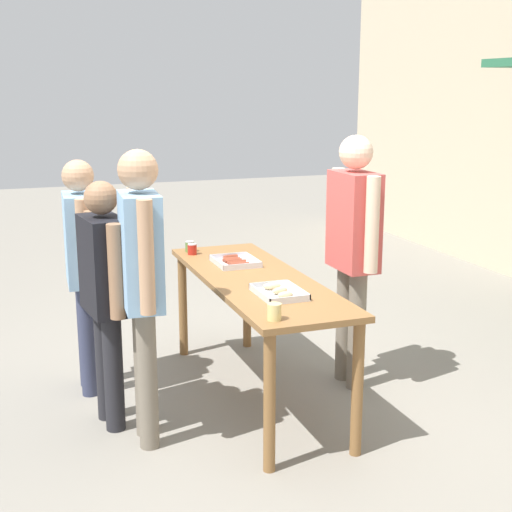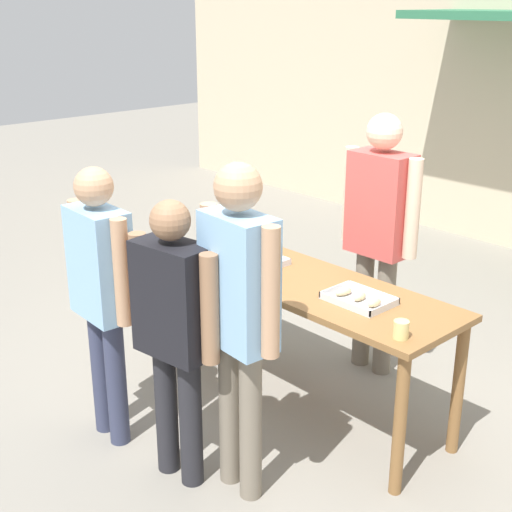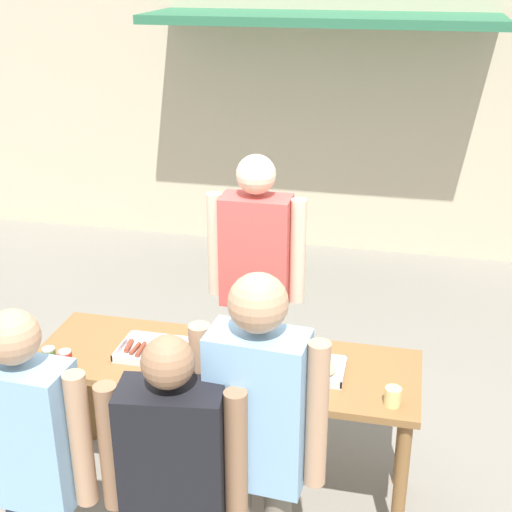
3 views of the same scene
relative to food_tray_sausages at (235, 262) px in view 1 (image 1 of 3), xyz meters
name	(u,v)px [view 1 (image 1 of 3)]	position (x,y,z in m)	size (l,w,h in m)	color
ground_plane	(256,396)	(0.41, 0.02, -0.90)	(24.00, 24.00, 0.00)	gray
serving_table	(256,294)	(0.41, 0.02, -0.13)	(2.11, 0.69, 0.89)	brown
food_tray_sausages	(235,262)	(0.00, 0.00, 0.00)	(0.36, 0.30, 0.04)	silver
food_tray_buns	(279,292)	(0.87, 0.00, 0.00)	(0.38, 0.27, 0.06)	silver
condiment_jar_mustard	(190,246)	(-0.51, -0.21, 0.03)	(0.07, 0.07, 0.09)	#567A38
condiment_jar_ketchup	(192,249)	(-0.41, -0.22, 0.03)	(0.07, 0.07, 0.09)	#B22319
beer_cup	(274,312)	(1.32, -0.21, 0.03)	(0.08, 0.08, 0.10)	#DBC67A
person_server_behind_table	(353,239)	(0.42, 0.76, 0.21)	(0.62, 0.24, 1.85)	#756B5B
person_customer_holding_hotdog	(82,256)	(-0.12, -1.09, 0.11)	(0.58, 0.24, 1.69)	#333851
person_customer_with_cup	(142,271)	(0.79, -0.85, 0.20)	(0.58, 0.25, 1.82)	#756B5B
person_customer_waiting_in_line	(105,284)	(0.48, -1.03, 0.05)	(0.60, 0.28, 1.61)	#232328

